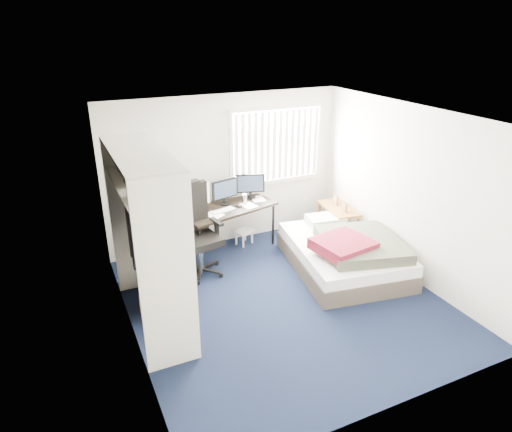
{
  "coord_description": "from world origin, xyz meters",
  "views": [
    {
      "loc": [
        -2.57,
        -4.63,
        3.52
      ],
      "look_at": [
        -0.24,
        0.4,
        1.15
      ],
      "focal_mm": 32.0,
      "sensor_mm": 36.0,
      "label": 1
    }
  ],
  "objects": [
    {
      "name": "desk",
      "position": [
        -0.14,
        1.75,
        0.8
      ],
      "size": [
        1.69,
        1.09,
        1.23
      ],
      "color": "black",
      "rests_on": "ground"
    },
    {
      "name": "bed",
      "position": [
        1.26,
        0.39,
        0.28
      ],
      "size": [
        1.79,
        2.2,
        0.66
      ],
      "color": "#433930",
      "rests_on": "ground"
    },
    {
      "name": "pine_box",
      "position": [
        -1.65,
        0.44,
        0.13
      ],
      "size": [
        0.4,
        0.33,
        0.27
      ],
      "primitive_type": "cube",
      "rotation": [
        0.0,
        0.0,
        0.19
      ],
      "color": "tan",
      "rests_on": "ground"
    },
    {
      "name": "window_assembly",
      "position": [
        0.9,
        2.04,
        1.6
      ],
      "size": [
        1.72,
        0.09,
        1.32
      ],
      "color": "white",
      "rests_on": "ground"
    },
    {
      "name": "nightstand",
      "position": [
        1.75,
        1.33,
        0.52
      ],
      "size": [
        0.53,
        0.9,
        0.77
      ],
      "color": "brown",
      "rests_on": "ground"
    },
    {
      "name": "office_chair",
      "position": [
        -0.81,
        1.28,
        0.54
      ],
      "size": [
        0.76,
        0.76,
        1.39
      ],
      "color": "black",
      "rests_on": "ground"
    },
    {
      "name": "ground",
      "position": [
        0.0,
        0.0,
        0.0
      ],
      "size": [
        4.2,
        4.2,
        0.0
      ],
      "primitive_type": "plane",
      "color": "black",
      "rests_on": "ground"
    },
    {
      "name": "room_shell",
      "position": [
        0.0,
        0.0,
        1.51
      ],
      "size": [
        4.2,
        4.2,
        4.2
      ],
      "color": "silver",
      "rests_on": "ground"
    },
    {
      "name": "footstool",
      "position": [
        0.19,
        1.83,
        0.19
      ],
      "size": [
        0.38,
        0.35,
        0.25
      ],
      "color": "white",
      "rests_on": "ground"
    },
    {
      "name": "closet",
      "position": [
        -1.67,
        0.27,
        1.35
      ],
      "size": [
        0.64,
        1.84,
        2.22
      ],
      "color": "beige",
      "rests_on": "ground"
    }
  ]
}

